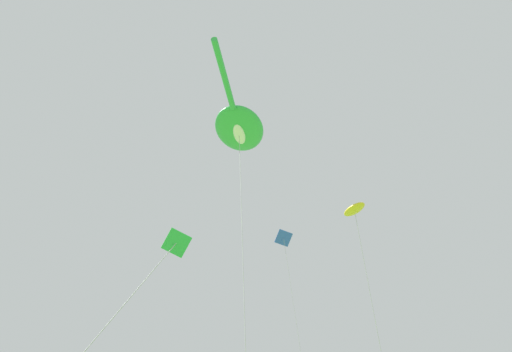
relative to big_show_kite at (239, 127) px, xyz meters
name	(u,v)px	position (x,y,z in m)	size (l,w,h in m)	color
big_show_kite	(239,127)	(0.00, 0.00, 0.00)	(6.16, 7.17, 20.07)	green
small_kite_stunt_black	(355,212)	(2.17, -5.63, -7.32)	(1.52, 1.13, 12.62)	yellow
small_kite_delta_white	(286,251)	(7.96, 7.91, -1.75)	(0.98, 3.11, 19.42)	blue
small_kite_triangle_green	(158,265)	(-7.10, -10.17, -13.59)	(4.36, 1.43, 6.92)	green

